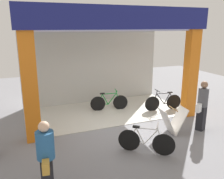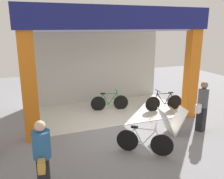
{
  "view_description": "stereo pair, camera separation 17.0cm",
  "coord_description": "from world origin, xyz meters",
  "px_view_note": "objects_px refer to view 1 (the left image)",
  "views": [
    {
      "loc": [
        -3.2,
        -7.23,
        3.45
      ],
      "look_at": [
        0.0,
        0.79,
        1.15
      ],
      "focal_mm": 38.45,
      "sensor_mm": 36.0,
      "label": 1
    },
    {
      "loc": [
        -3.04,
        -7.29,
        3.45
      ],
      "look_at": [
        0.0,
        0.79,
        1.15
      ],
      "focal_mm": 38.45,
      "sensor_mm": 36.0,
      "label": 2
    }
  ],
  "objects_px": {
    "pedestrian_1": "(202,105)",
    "bicycle_inside_1": "(163,102)",
    "bicycle_inside_0": "(109,102)",
    "sandwich_board_sign": "(172,121)",
    "pedestrian_0": "(46,158)",
    "bicycle_parked_0": "(146,141)"
  },
  "relations": [
    {
      "from": "bicycle_inside_0",
      "to": "bicycle_parked_0",
      "type": "bearing_deg",
      "value": -94.86
    },
    {
      "from": "sandwich_board_sign",
      "to": "bicycle_inside_0",
      "type": "bearing_deg",
      "value": 111.37
    },
    {
      "from": "pedestrian_1",
      "to": "bicycle_parked_0",
      "type": "bearing_deg",
      "value": -165.17
    },
    {
      "from": "bicycle_parked_0",
      "to": "pedestrian_1",
      "type": "relative_size",
      "value": 0.75
    },
    {
      "from": "pedestrian_0",
      "to": "pedestrian_1",
      "type": "relative_size",
      "value": 0.96
    },
    {
      "from": "bicycle_parked_0",
      "to": "pedestrian_0",
      "type": "relative_size",
      "value": 0.78
    },
    {
      "from": "sandwich_board_sign",
      "to": "bicycle_inside_1",
      "type": "bearing_deg",
      "value": 63.95
    },
    {
      "from": "bicycle_inside_0",
      "to": "sandwich_board_sign",
      "type": "relative_size",
      "value": 1.75
    },
    {
      "from": "bicycle_inside_0",
      "to": "pedestrian_1",
      "type": "xyz_separation_m",
      "value": [
        2.19,
        -2.99,
        0.53
      ]
    },
    {
      "from": "bicycle_inside_0",
      "to": "sandwich_board_sign",
      "type": "distance_m",
      "value": 3.08
    },
    {
      "from": "bicycle_inside_0",
      "to": "bicycle_parked_0",
      "type": "height_order",
      "value": "bicycle_parked_0"
    },
    {
      "from": "bicycle_inside_1",
      "to": "pedestrian_0",
      "type": "bearing_deg",
      "value": -145.62
    },
    {
      "from": "bicycle_inside_0",
      "to": "sandwich_board_sign",
      "type": "bearing_deg",
      "value": -68.63
    },
    {
      "from": "pedestrian_0",
      "to": "pedestrian_1",
      "type": "height_order",
      "value": "pedestrian_1"
    },
    {
      "from": "sandwich_board_sign",
      "to": "pedestrian_0",
      "type": "distance_m",
      "value": 4.47
    },
    {
      "from": "pedestrian_1",
      "to": "bicycle_inside_1",
      "type": "bearing_deg",
      "value": 91.89
    },
    {
      "from": "bicycle_inside_1",
      "to": "pedestrian_0",
      "type": "distance_m",
      "value": 6.29
    },
    {
      "from": "bicycle_parked_0",
      "to": "bicycle_inside_1",
      "type": "bearing_deg",
      "value": 49.24
    },
    {
      "from": "bicycle_parked_0",
      "to": "pedestrian_0",
      "type": "height_order",
      "value": "pedestrian_0"
    },
    {
      "from": "bicycle_inside_0",
      "to": "sandwich_board_sign",
      "type": "height_order",
      "value": "sandwich_board_sign"
    },
    {
      "from": "bicycle_inside_0",
      "to": "pedestrian_1",
      "type": "distance_m",
      "value": 3.74
    },
    {
      "from": "bicycle_parked_0",
      "to": "sandwich_board_sign",
      "type": "relative_size",
      "value": 1.43
    }
  ]
}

